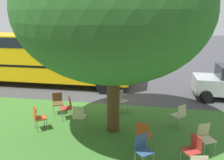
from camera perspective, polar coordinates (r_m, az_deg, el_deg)
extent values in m
plane|color=#424247|center=(11.43, -1.02, -5.29)|extent=(80.00, 80.00, 0.00)
cube|color=#3D752D|center=(8.58, -5.27, -12.63)|extent=(48.00, 6.00, 0.01)
cylinder|color=brown|center=(8.34, 0.29, -3.61)|extent=(0.44, 0.44, 2.63)
ellipsoid|color=#2D6B28|center=(7.89, 0.32, 15.91)|extent=(6.16, 6.16, 4.55)
cube|color=brown|center=(10.27, -12.63, -5.47)|extent=(0.55, 0.54, 0.04)
cube|color=brown|center=(10.36, -12.75, -3.89)|extent=(0.40, 0.25, 0.40)
cylinder|color=gray|center=(10.19, -13.54, -7.08)|extent=(0.02, 0.02, 0.42)
cylinder|color=gray|center=(10.20, -11.50, -6.94)|extent=(0.02, 0.02, 0.42)
cylinder|color=gray|center=(10.51, -13.59, -6.39)|extent=(0.02, 0.02, 0.42)
cylinder|color=gray|center=(10.51, -11.62, -6.25)|extent=(0.02, 0.02, 0.42)
cube|color=beige|center=(8.92, -7.62, -8.48)|extent=(0.44, 0.42, 0.04)
cube|color=beige|center=(8.66, -7.99, -7.49)|extent=(0.40, 0.10, 0.40)
cylinder|color=gray|center=(9.12, -6.18, -9.46)|extent=(0.02, 0.02, 0.42)
cylinder|color=gray|center=(9.20, -8.38, -9.29)|extent=(0.02, 0.02, 0.42)
cylinder|color=gray|center=(8.82, -6.71, -10.36)|extent=(0.02, 0.02, 0.42)
cylinder|color=gray|center=(8.91, -8.99, -10.17)|extent=(0.02, 0.02, 0.42)
cube|color=#335184|center=(6.83, 7.63, -16.34)|extent=(0.58, 0.58, 0.04)
cube|color=#335184|center=(6.84, 6.77, -13.97)|extent=(0.36, 0.32, 0.40)
cylinder|color=gray|center=(6.94, 9.70, -18.12)|extent=(0.02, 0.02, 0.42)
cylinder|color=gray|center=(6.98, 5.44, -17.76)|extent=(0.02, 0.02, 0.42)
cylinder|color=gray|center=(7.16, 7.91, -16.90)|extent=(0.02, 0.02, 0.42)
cube|color=#ADA393|center=(10.35, 2.34, -4.94)|extent=(0.58, 0.58, 0.04)
cube|color=#ADA393|center=(10.39, 1.69, -3.44)|extent=(0.32, 0.36, 0.40)
cylinder|color=gray|center=(10.20, 2.20, -6.63)|extent=(0.02, 0.02, 0.42)
cylinder|color=gray|center=(10.42, 3.69, -6.15)|extent=(0.02, 0.02, 0.42)
cylinder|color=gray|center=(10.44, 0.96, -6.10)|extent=(0.02, 0.02, 0.42)
cylinder|color=gray|center=(10.66, 2.44, -5.65)|extent=(0.02, 0.02, 0.42)
cube|color=#C64C1E|center=(7.69, 7.62, -12.54)|extent=(0.54, 0.53, 0.04)
cube|color=#C64C1E|center=(7.43, 7.09, -11.47)|extent=(0.40, 0.23, 0.40)
cylinder|color=gray|center=(7.87, 9.32, -13.80)|extent=(0.02, 0.02, 0.42)
cylinder|color=gray|center=(8.00, 6.88, -13.21)|extent=(0.02, 0.02, 0.42)
cylinder|color=gray|center=(7.60, 8.28, -14.89)|extent=(0.02, 0.02, 0.42)
cylinder|color=gray|center=(7.73, 5.76, -14.25)|extent=(0.02, 0.02, 0.42)
cube|color=#C64C1E|center=(9.08, -16.49, -8.55)|extent=(0.58, 0.58, 0.04)
cube|color=#C64C1E|center=(8.96, -17.73, -7.32)|extent=(0.32, 0.36, 0.40)
cylinder|color=gray|center=(9.05, -15.05, -10.12)|extent=(0.02, 0.02, 0.42)
cylinder|color=gray|center=(9.37, -15.63, -9.26)|extent=(0.02, 0.02, 0.42)
cylinder|color=gray|center=(8.98, -17.17, -10.48)|extent=(0.02, 0.02, 0.42)
cylinder|color=gray|center=(9.31, -17.68, -9.60)|extent=(0.02, 0.02, 0.42)
cube|color=#B7332D|center=(7.13, 17.96, -15.57)|extent=(0.57, 0.57, 0.04)
cube|color=#B7332D|center=(7.13, 19.21, -13.49)|extent=(0.30, 0.37, 0.40)
cylinder|color=gray|center=(7.26, 15.78, -16.92)|extent=(0.02, 0.02, 0.42)
cylinder|color=gray|center=(7.46, 17.84, -16.14)|extent=(0.02, 0.02, 0.42)
cylinder|color=gray|center=(7.25, 19.85, -17.33)|extent=(0.02, 0.02, 0.42)
cube|color=beige|center=(7.85, 21.34, -12.91)|extent=(0.55, 0.54, 0.04)
cube|color=beige|center=(7.87, 20.71, -10.82)|extent=(0.40, 0.25, 0.40)
cylinder|color=gray|center=(7.74, 20.85, -15.21)|extent=(0.02, 0.02, 0.42)
cylinder|color=gray|center=(7.94, 23.00, -14.62)|extent=(0.02, 0.02, 0.42)
cylinder|color=gray|center=(7.97, 19.36, -14.12)|extent=(0.02, 0.02, 0.42)
cylinder|color=gray|center=(8.17, 21.49, -13.58)|extent=(0.02, 0.02, 0.42)
cube|color=beige|center=(9.25, 15.19, -8.01)|extent=(0.58, 0.58, 0.04)
cube|color=beige|center=(9.05, 16.15, -6.96)|extent=(0.35, 0.34, 0.40)
cylinder|color=gray|center=(9.56, 15.04, -8.70)|extent=(0.02, 0.02, 0.42)
cylinder|color=gray|center=(9.31, 13.56, -9.26)|extent=(0.02, 0.02, 0.42)
cylinder|color=gray|center=(9.37, 16.62, -9.34)|extent=(0.02, 0.02, 0.42)
cylinder|color=gray|center=(9.11, 15.15, -9.94)|extent=(0.02, 0.02, 0.42)
cube|color=#B7332D|center=(9.74, -10.81, -6.53)|extent=(0.55, 0.56, 0.04)
cube|color=#B7332D|center=(9.68, -9.82, -5.10)|extent=(0.27, 0.39, 0.40)
cylinder|color=gray|center=(9.97, -11.87, -7.48)|extent=(0.02, 0.02, 0.42)
cylinder|color=gray|center=(9.64, -11.59, -8.27)|extent=(0.02, 0.02, 0.42)
cylinder|color=gray|center=(10.01, -9.93, -7.28)|extent=(0.02, 0.02, 0.42)
cylinder|color=gray|center=(9.68, -9.58, -8.06)|extent=(0.02, 0.02, 0.42)
cylinder|color=black|center=(12.07, 21.23, -3.72)|extent=(0.60, 0.18, 0.60)
cylinder|color=black|center=(13.71, 19.93, -1.40)|extent=(0.60, 0.18, 0.60)
cube|color=yellow|center=(14.72, -16.11, 5.34)|extent=(10.40, 2.44, 2.50)
cube|color=black|center=(14.79, -16.01, 4.00)|extent=(10.30, 2.46, 0.12)
cube|color=black|center=(14.61, -16.37, 8.81)|extent=(10.30, 2.46, 0.56)
cylinder|color=black|center=(12.51, -1.63, -1.15)|extent=(0.96, 0.28, 0.96)
cylinder|color=black|center=(14.90, 0.35, 1.54)|extent=(0.96, 0.28, 0.96)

